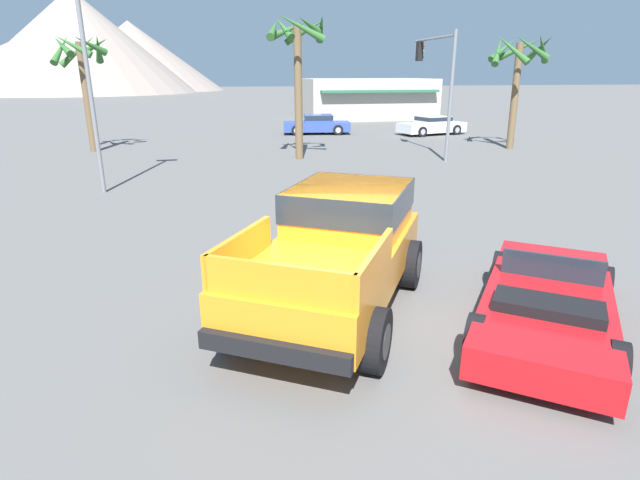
{
  "coord_description": "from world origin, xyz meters",
  "views": [
    {
      "loc": [
        -2.03,
        -6.88,
        3.8
      ],
      "look_at": [
        -0.15,
        1.47,
        0.94
      ],
      "focal_mm": 28.0,
      "sensor_mm": 36.0,
      "label": 1
    }
  ],
  "objects_px": {
    "parked_car_white": "(432,125)",
    "street_lamp_post": "(82,32)",
    "palm_tree_tall": "(519,62)",
    "palm_tree_leaning": "(82,63)",
    "orange_pickup_truck": "(339,243)",
    "palm_tree_short": "(298,49)",
    "red_convertible_car": "(547,304)",
    "parked_car_blue": "(317,124)",
    "traffic_light_main": "(437,70)"
  },
  "relations": [
    {
      "from": "parked_car_blue",
      "to": "traffic_light_main",
      "type": "relative_size",
      "value": 0.82
    },
    {
      "from": "traffic_light_main",
      "to": "palm_tree_short",
      "type": "xyz_separation_m",
      "value": [
        -6.41,
        0.6,
        0.9
      ]
    },
    {
      "from": "orange_pickup_truck",
      "to": "parked_car_blue",
      "type": "relative_size",
      "value": 1.16
    },
    {
      "from": "parked_car_white",
      "to": "palm_tree_tall",
      "type": "distance_m",
      "value": 8.05
    },
    {
      "from": "traffic_light_main",
      "to": "street_lamp_post",
      "type": "distance_m",
      "value": 15.02
    },
    {
      "from": "palm_tree_short",
      "to": "orange_pickup_truck",
      "type": "bearing_deg",
      "value": -97.98
    },
    {
      "from": "parked_car_white",
      "to": "palm_tree_short",
      "type": "bearing_deg",
      "value": 114.68
    },
    {
      "from": "orange_pickup_truck",
      "to": "parked_car_white",
      "type": "height_order",
      "value": "orange_pickup_truck"
    },
    {
      "from": "parked_car_white",
      "to": "palm_tree_short",
      "type": "height_order",
      "value": "palm_tree_short"
    },
    {
      "from": "traffic_light_main",
      "to": "palm_tree_tall",
      "type": "distance_m",
      "value": 5.36
    },
    {
      "from": "orange_pickup_truck",
      "to": "palm_tree_short",
      "type": "relative_size",
      "value": 0.84
    },
    {
      "from": "palm_tree_short",
      "to": "red_convertible_car",
      "type": "bearing_deg",
      "value": -87.61
    },
    {
      "from": "red_convertible_car",
      "to": "traffic_light_main",
      "type": "xyz_separation_m",
      "value": [
        5.69,
        16.6,
        3.54
      ]
    },
    {
      "from": "street_lamp_post",
      "to": "palm_tree_tall",
      "type": "height_order",
      "value": "street_lamp_post"
    },
    {
      "from": "parked_car_white",
      "to": "street_lamp_post",
      "type": "bearing_deg",
      "value": 114.05
    },
    {
      "from": "palm_tree_tall",
      "to": "palm_tree_short",
      "type": "height_order",
      "value": "palm_tree_short"
    },
    {
      "from": "parked_car_blue",
      "to": "traffic_light_main",
      "type": "distance_m",
      "value": 11.44
    },
    {
      "from": "orange_pickup_truck",
      "to": "traffic_light_main",
      "type": "bearing_deg",
      "value": 91.71
    },
    {
      "from": "parked_car_white",
      "to": "traffic_light_main",
      "type": "xyz_separation_m",
      "value": [
        -3.89,
        -8.39,
        3.35
      ]
    },
    {
      "from": "red_convertible_car",
      "to": "street_lamp_post",
      "type": "xyz_separation_m",
      "value": [
        -8.45,
        11.66,
        4.59
      ]
    },
    {
      "from": "parked_car_white",
      "to": "traffic_light_main",
      "type": "bearing_deg",
      "value": 142.69
    },
    {
      "from": "red_convertible_car",
      "to": "parked_car_white",
      "type": "bearing_deg",
      "value": 107.17
    },
    {
      "from": "palm_tree_short",
      "to": "palm_tree_leaning",
      "type": "xyz_separation_m",
      "value": [
        -9.94,
        4.58,
        -0.53
      ]
    },
    {
      "from": "red_convertible_car",
      "to": "parked_car_blue",
      "type": "relative_size",
      "value": 1.02
    },
    {
      "from": "orange_pickup_truck",
      "to": "traffic_light_main",
      "type": "height_order",
      "value": "traffic_light_main"
    },
    {
      "from": "orange_pickup_truck",
      "to": "palm_tree_leaning",
      "type": "bearing_deg",
      "value": 142.52
    },
    {
      "from": "palm_tree_tall",
      "to": "palm_tree_leaning",
      "type": "bearing_deg",
      "value": 170.02
    },
    {
      "from": "red_convertible_car",
      "to": "traffic_light_main",
      "type": "height_order",
      "value": "traffic_light_main"
    },
    {
      "from": "parked_car_blue",
      "to": "palm_tree_tall",
      "type": "xyz_separation_m",
      "value": [
        8.56,
        -9.01,
        3.74
      ]
    },
    {
      "from": "orange_pickup_truck",
      "to": "traffic_light_main",
      "type": "xyz_separation_m",
      "value": [
        8.6,
        15.01,
        2.84
      ]
    },
    {
      "from": "palm_tree_leaning",
      "to": "parked_car_blue",
      "type": "bearing_deg",
      "value": 21.98
    },
    {
      "from": "palm_tree_tall",
      "to": "parked_car_blue",
      "type": "bearing_deg",
      "value": 133.55
    },
    {
      "from": "parked_car_blue",
      "to": "parked_car_white",
      "type": "bearing_deg",
      "value": -96.78
    },
    {
      "from": "parked_car_white",
      "to": "palm_tree_short",
      "type": "relative_size",
      "value": 0.74
    },
    {
      "from": "orange_pickup_truck",
      "to": "palm_tree_short",
      "type": "distance_m",
      "value": 16.19
    },
    {
      "from": "palm_tree_leaning",
      "to": "palm_tree_short",
      "type": "bearing_deg",
      "value": -24.74
    },
    {
      "from": "traffic_light_main",
      "to": "street_lamp_post",
      "type": "bearing_deg",
      "value": 109.25
    },
    {
      "from": "palm_tree_tall",
      "to": "traffic_light_main",
      "type": "bearing_deg",
      "value": -164.88
    },
    {
      "from": "red_convertible_car",
      "to": "palm_tree_tall",
      "type": "distance_m",
      "value": 21.38
    },
    {
      "from": "street_lamp_post",
      "to": "palm_tree_short",
      "type": "bearing_deg",
      "value": 35.6
    },
    {
      "from": "traffic_light_main",
      "to": "palm_tree_short",
      "type": "bearing_deg",
      "value": 84.68
    },
    {
      "from": "traffic_light_main",
      "to": "palm_tree_tall",
      "type": "bearing_deg",
      "value": -74.88
    },
    {
      "from": "orange_pickup_truck",
      "to": "palm_tree_short",
      "type": "height_order",
      "value": "palm_tree_short"
    },
    {
      "from": "street_lamp_post",
      "to": "palm_tree_short",
      "type": "distance_m",
      "value": 9.51
    },
    {
      "from": "traffic_light_main",
      "to": "parked_car_white",
      "type": "bearing_deg",
      "value": -24.9
    },
    {
      "from": "traffic_light_main",
      "to": "palm_tree_leaning",
      "type": "distance_m",
      "value": 17.15
    },
    {
      "from": "red_convertible_car",
      "to": "palm_tree_tall",
      "type": "relative_size",
      "value": 0.81
    },
    {
      "from": "orange_pickup_truck",
      "to": "parked_car_white",
      "type": "distance_m",
      "value": 26.52
    },
    {
      "from": "parked_car_white",
      "to": "palm_tree_leaning",
      "type": "height_order",
      "value": "palm_tree_leaning"
    },
    {
      "from": "palm_tree_tall",
      "to": "palm_tree_leaning",
      "type": "relative_size",
      "value": 1.0
    }
  ]
}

